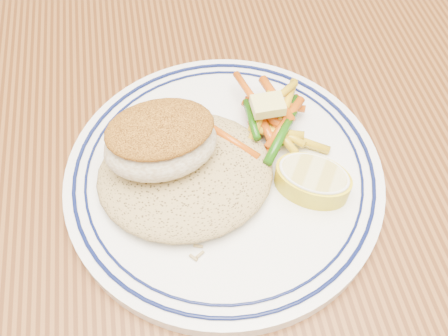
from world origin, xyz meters
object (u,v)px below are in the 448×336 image
(plate, at_px, (224,175))
(fish_fillet, at_px, (161,141))
(lemon_wedge, at_px, (312,180))
(dining_table, at_px, (243,201))
(vegetable_pile, at_px, (270,121))
(rice_pilaf, at_px, (185,171))

(plate, relative_size, fish_fillet, 2.85)
(lemon_wedge, bearing_deg, dining_table, 121.92)
(plate, relative_size, vegetable_pile, 2.30)
(fish_fillet, height_order, lemon_wedge, fish_fillet)
(dining_table, bearing_deg, lemon_wedge, -58.08)
(vegetable_pile, xyz_separation_m, lemon_wedge, (0.02, -0.06, -0.00))
(rice_pilaf, relative_size, lemon_wedge, 1.83)
(dining_table, relative_size, rice_pilaf, 10.74)
(fish_fillet, bearing_deg, dining_table, 19.31)
(dining_table, xyz_separation_m, plate, (-0.03, -0.03, 0.11))
(rice_pilaf, distance_m, lemon_wedge, 0.10)
(rice_pilaf, xyz_separation_m, vegetable_pile, (0.08, 0.04, -0.00))
(dining_table, bearing_deg, fish_fillet, -160.69)
(dining_table, distance_m, vegetable_pile, 0.13)
(dining_table, bearing_deg, vegetable_pile, 2.21)
(fish_fillet, height_order, vegetable_pile, fish_fillet)
(fish_fillet, bearing_deg, plate, -9.79)
(dining_table, xyz_separation_m, vegetable_pile, (0.02, 0.00, 0.13))
(plate, height_order, lemon_wedge, lemon_wedge)
(vegetable_pile, relative_size, lemon_wedge, 1.48)
(rice_pilaf, distance_m, vegetable_pile, 0.09)
(plate, height_order, vegetable_pile, vegetable_pile)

